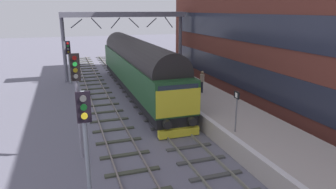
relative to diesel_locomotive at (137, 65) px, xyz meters
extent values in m
plane|color=slate|center=(0.00, -6.99, -2.49)|extent=(140.00, 140.00, 0.00)
cube|color=slate|center=(-0.72, -6.99, -2.42)|extent=(0.07, 60.00, 0.15)
cube|color=slate|center=(0.72, -6.99, -2.42)|extent=(0.07, 60.00, 0.15)
cube|color=#454644|center=(0.00, -14.68, -2.45)|extent=(2.50, 0.26, 0.09)
cube|color=#454644|center=(0.00, -13.14, -2.45)|extent=(2.50, 0.26, 0.09)
cube|color=#454644|center=(0.00, -11.60, -2.45)|extent=(2.50, 0.26, 0.09)
cube|color=#454644|center=(0.00, -10.06, -2.45)|extent=(2.50, 0.26, 0.09)
cube|color=#454644|center=(0.00, -8.53, -2.45)|extent=(2.50, 0.26, 0.09)
cube|color=#454644|center=(0.00, -6.99, -2.45)|extent=(2.50, 0.26, 0.09)
cube|color=#454644|center=(0.00, -5.45, -2.45)|extent=(2.50, 0.26, 0.09)
cube|color=#454644|center=(0.00, -3.91, -2.45)|extent=(2.50, 0.26, 0.09)
cube|color=#454644|center=(0.00, -2.37, -2.45)|extent=(2.50, 0.26, 0.09)
cube|color=#454644|center=(0.00, -0.83, -2.45)|extent=(2.50, 0.26, 0.09)
cube|color=#454644|center=(0.00, 0.71, -2.45)|extent=(2.50, 0.26, 0.09)
cube|color=#454644|center=(0.00, 2.24, -2.45)|extent=(2.50, 0.26, 0.09)
cube|color=#454644|center=(0.00, 3.78, -2.45)|extent=(2.50, 0.26, 0.09)
cube|color=#454644|center=(0.00, 5.32, -2.45)|extent=(2.50, 0.26, 0.09)
cube|color=#454644|center=(0.00, 6.86, -2.45)|extent=(2.50, 0.26, 0.09)
cube|color=#454644|center=(0.00, 8.40, -2.45)|extent=(2.50, 0.26, 0.09)
cube|color=#454644|center=(0.00, 9.94, -2.45)|extent=(2.50, 0.26, 0.09)
cube|color=#454644|center=(0.00, 11.47, -2.45)|extent=(2.50, 0.26, 0.09)
cube|color=#454644|center=(0.00, 13.01, -2.45)|extent=(2.50, 0.26, 0.09)
cube|color=#454644|center=(0.00, 14.55, -2.45)|extent=(2.50, 0.26, 0.09)
cube|color=#454644|center=(0.00, 16.09, -2.45)|extent=(2.50, 0.26, 0.09)
cube|color=#454644|center=(0.00, 17.63, -2.45)|extent=(2.50, 0.26, 0.09)
cube|color=#454644|center=(0.00, 19.17, -2.45)|extent=(2.50, 0.26, 0.09)
cube|color=#454644|center=(0.00, 20.71, -2.45)|extent=(2.50, 0.26, 0.09)
cube|color=#454644|center=(0.00, 22.24, -2.45)|extent=(2.50, 0.26, 0.09)
cube|color=slate|center=(-4.09, -6.99, -2.42)|extent=(0.07, 60.00, 0.15)
cube|color=slate|center=(-2.66, -6.99, -2.42)|extent=(0.07, 60.00, 0.15)
cube|color=#404436|center=(-3.38, -13.16, -2.45)|extent=(2.50, 0.26, 0.09)
cube|color=#404436|center=(-3.38, -11.40, -2.45)|extent=(2.50, 0.26, 0.09)
cube|color=#404436|center=(-3.38, -9.63, -2.45)|extent=(2.50, 0.26, 0.09)
cube|color=#404436|center=(-3.38, -7.87, -2.45)|extent=(2.50, 0.26, 0.09)
cube|color=#404436|center=(-3.38, -6.10, -2.45)|extent=(2.50, 0.26, 0.09)
cube|color=#404436|center=(-3.38, -4.34, -2.45)|extent=(2.50, 0.26, 0.09)
cube|color=#404436|center=(-3.38, -2.58, -2.45)|extent=(2.50, 0.26, 0.09)
cube|color=#404436|center=(-3.38, -0.81, -2.45)|extent=(2.50, 0.26, 0.09)
cube|color=#404436|center=(-3.38, 0.95, -2.45)|extent=(2.50, 0.26, 0.09)
cube|color=#404436|center=(-3.38, 2.72, -2.45)|extent=(2.50, 0.26, 0.09)
cube|color=#404436|center=(-3.38, 4.48, -2.45)|extent=(2.50, 0.26, 0.09)
cube|color=#404436|center=(-3.38, 6.25, -2.45)|extent=(2.50, 0.26, 0.09)
cube|color=#404436|center=(-3.38, 8.01, -2.45)|extent=(2.50, 0.26, 0.09)
cube|color=#404436|center=(-3.38, 9.78, -2.45)|extent=(2.50, 0.26, 0.09)
cube|color=#404436|center=(-3.38, 11.54, -2.45)|extent=(2.50, 0.26, 0.09)
cube|color=#404436|center=(-3.38, 13.31, -2.45)|extent=(2.50, 0.26, 0.09)
cube|color=#404436|center=(-3.38, 15.07, -2.45)|extent=(2.50, 0.26, 0.09)
cube|color=#404436|center=(-3.38, 16.84, -2.45)|extent=(2.50, 0.26, 0.09)
cube|color=#404436|center=(-3.38, 18.60, -2.45)|extent=(2.50, 0.26, 0.09)
cube|color=#404436|center=(-3.38, 20.37, -2.45)|extent=(2.50, 0.26, 0.09)
cube|color=#404436|center=(-3.38, 22.13, -2.45)|extent=(2.50, 0.26, 0.09)
cube|color=#B0A79F|center=(3.60, -6.99, -1.99)|extent=(4.00, 44.00, 1.00)
cube|color=silver|center=(1.75, -6.99, -1.49)|extent=(0.30, 44.00, 0.01)
cube|color=#2A2E40|center=(7.28, -8.97, -0.46)|extent=(0.06, 35.57, 2.07)
cube|color=#2A2E40|center=(7.28, -8.97, 3.24)|extent=(0.06, 35.57, 2.07)
cube|color=black|center=(0.00, 0.04, -1.67)|extent=(2.56, 19.98, 0.60)
cube|color=#1F4D27|center=(0.00, 0.04, -0.32)|extent=(2.70, 19.98, 2.10)
cylinder|color=black|center=(0.00, 0.04, 0.91)|extent=(2.56, 18.38, 2.57)
cube|color=yellow|center=(0.00, -10.00, -0.47)|extent=(2.65, 0.08, 1.58)
cube|color=#232D3D|center=(0.00, -9.98, 0.26)|extent=(2.38, 0.04, 0.64)
cube|color=#232D3D|center=(1.37, 0.04, -0.02)|extent=(0.04, 13.99, 0.44)
cylinder|color=black|center=(-0.75, -10.21, -1.57)|extent=(0.48, 0.35, 0.48)
cylinder|color=black|center=(0.75, -10.21, -1.57)|extent=(0.48, 0.35, 0.48)
cube|color=yellow|center=(0.00, -10.06, -2.20)|extent=(2.43, 0.36, 0.47)
cylinder|color=black|center=(0.00, -8.06, -1.97)|extent=(1.64, 1.04, 1.04)
cylinder|color=black|center=(0.00, -6.96, -1.97)|extent=(1.64, 1.04, 1.04)
cylinder|color=black|center=(0.00, -5.86, -1.97)|extent=(1.64, 1.04, 1.04)
cylinder|color=black|center=(0.00, 5.93, -1.97)|extent=(1.64, 1.04, 1.04)
cylinder|color=black|center=(0.00, 7.03, -1.97)|extent=(1.64, 1.04, 1.04)
cylinder|color=black|center=(0.00, 8.13, -1.97)|extent=(1.64, 1.04, 1.04)
cylinder|color=gray|center=(-5.41, -15.98, -0.15)|extent=(0.14, 0.14, 4.68)
cube|color=black|center=(-5.41, -16.04, 1.69)|extent=(0.44, 0.10, 0.99)
cylinder|color=#50504E|center=(-5.41, -16.10, 1.98)|extent=(0.20, 0.06, 0.20)
cylinder|color=#0A3E13|center=(-5.41, -16.10, 1.70)|extent=(0.20, 0.06, 0.20)
cylinder|color=yellow|center=(-5.41, -16.10, 1.42)|extent=(0.20, 0.06, 0.20)
cylinder|color=gray|center=(-5.41, -10.87, 0.09)|extent=(0.14, 0.14, 5.16)
cube|color=black|center=(-5.41, -10.93, 2.04)|extent=(0.44, 0.10, 1.27)
cylinder|color=#500807|center=(-5.41, -10.99, 2.47)|extent=(0.20, 0.06, 0.20)
cylinder|color=green|center=(-5.41, -10.99, 2.19)|extent=(0.20, 0.06, 0.20)
cylinder|color=#53470A|center=(-5.41, -10.99, 1.91)|extent=(0.20, 0.06, 0.20)
cylinder|color=#50504E|center=(-5.41, -10.99, 1.63)|extent=(0.20, 0.06, 0.20)
cylinder|color=gray|center=(-5.41, 5.84, -0.40)|extent=(0.14, 0.14, 4.17)
cube|color=black|center=(-5.41, 5.78, 1.05)|extent=(0.44, 0.10, 1.27)
cylinder|color=red|center=(-5.41, 5.72, 1.48)|extent=(0.20, 0.06, 0.20)
cylinder|color=#0A3E13|center=(-5.41, 5.72, 1.20)|extent=(0.20, 0.06, 0.20)
cylinder|color=#50504E|center=(-5.41, 5.72, 0.92)|extent=(0.20, 0.06, 0.20)
cylinder|color=#53470A|center=(-5.41, 5.72, 0.64)|extent=(0.20, 0.06, 0.20)
cylinder|color=slate|center=(2.15, -12.54, -0.41)|extent=(0.08, 0.08, 2.13)
cube|color=black|center=(2.12, -12.54, 0.47)|extent=(0.05, 0.44, 0.36)
cube|color=white|center=(2.09, -12.54, 0.47)|extent=(0.01, 0.20, 0.24)
cylinder|color=#242734|center=(3.79, -4.99, -1.06)|extent=(0.13, 0.13, 0.84)
cylinder|color=#242734|center=(3.83, -4.79, -1.06)|extent=(0.13, 0.13, 0.84)
cylinder|color=tan|center=(3.81, -4.89, -0.36)|extent=(0.40, 0.40, 0.56)
sphere|color=#8E6F4D|center=(3.81, -4.89, 0.05)|extent=(0.22, 0.22, 0.22)
cylinder|color=tan|center=(3.77, -5.09, -0.36)|extent=(0.09, 0.09, 0.52)
cylinder|color=tan|center=(3.86, -4.68, -0.36)|extent=(0.09, 0.09, 0.52)
cylinder|color=slate|center=(-5.78, 6.73, 0.68)|extent=(0.36, 0.36, 6.35)
cylinder|color=slate|center=(6.50, 6.73, 0.68)|extent=(0.36, 0.36, 6.35)
cube|color=slate|center=(0.36, 6.73, 4.11)|extent=(12.68, 2.00, 0.50)
cylinder|color=slate|center=(-4.42, 6.73, 3.26)|extent=(1.18, 0.10, 0.92)
cylinder|color=slate|center=(-2.51, 6.73, 3.26)|extent=(1.00, 0.10, 1.11)
cylinder|color=slate|center=(-0.59, 6.73, 3.26)|extent=(1.02, 0.10, 1.10)
cylinder|color=slate|center=(1.32, 6.73, 3.26)|extent=(1.09, 0.10, 1.03)
cylinder|color=slate|center=(3.23, 6.73, 3.26)|extent=(1.13, 0.10, 0.98)
cylinder|color=slate|center=(5.14, 6.73, 3.26)|extent=(0.95, 0.10, 1.16)
camera|label=1|loc=(-5.85, -25.34, 4.57)|focal=32.85mm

